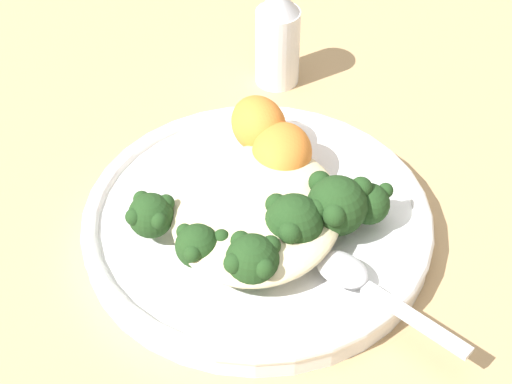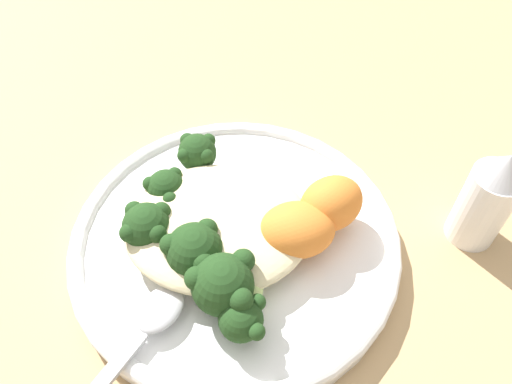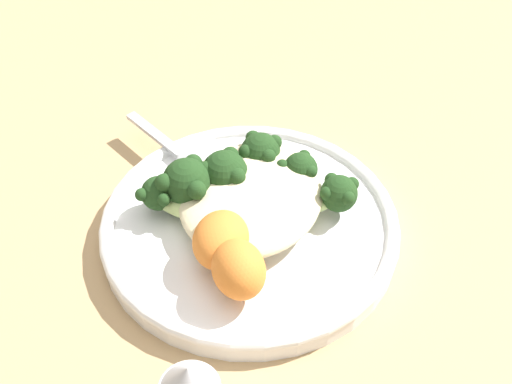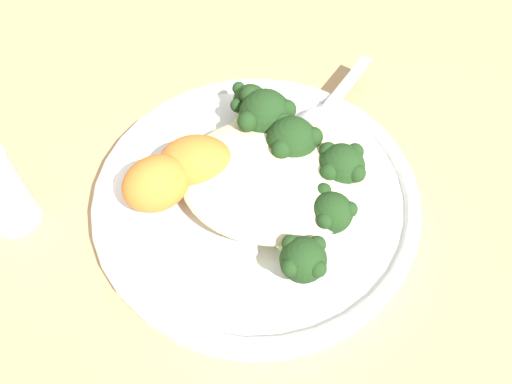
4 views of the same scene
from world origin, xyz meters
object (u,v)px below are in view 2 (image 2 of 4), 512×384
at_px(broccoli_stalk_4, 226,279).
at_px(broccoli_stalk_3, 201,249).
at_px(spoon, 147,326).
at_px(broccoli_stalk_5, 251,296).
at_px(broccoli_stalk_2, 171,228).
at_px(plate, 235,241).
at_px(broccoli_stalk_0, 212,171).
at_px(sweet_potato_chunk_1, 297,230).
at_px(broccoli_stalk_1, 188,199).
at_px(quinoa_mound, 218,225).
at_px(salt_shaker, 488,198).
at_px(sweet_potato_chunk_0, 331,204).

bearing_deg(broccoli_stalk_4, broccoli_stalk_3, -120.38).
bearing_deg(spoon, broccoli_stalk_5, 136.55).
height_order(broccoli_stalk_2, broccoli_stalk_3, broccoli_stalk_3).
xyz_separation_m(plate, broccoli_stalk_2, (-0.04, -0.01, 0.03)).
xyz_separation_m(broccoli_stalk_0, broccoli_stalk_2, (-0.02, -0.06, 0.00)).
distance_m(broccoli_stalk_2, broccoli_stalk_3, 0.03).
bearing_deg(sweet_potato_chunk_1, broccoli_stalk_1, 159.93).
bearing_deg(broccoli_stalk_4, sweet_potato_chunk_1, 153.11).
height_order(quinoa_mound, broccoli_stalk_3, broccoli_stalk_3).
xyz_separation_m(sweet_potato_chunk_1, salt_shaker, (0.14, 0.03, 0.00)).
relative_size(broccoli_stalk_0, broccoli_stalk_2, 1.03).
bearing_deg(spoon, broccoli_stalk_1, -158.61).
height_order(broccoli_stalk_3, broccoli_stalk_5, broccoli_stalk_3).
distance_m(broccoli_stalk_1, broccoli_stalk_2, 0.03).
bearing_deg(quinoa_mound, sweet_potato_chunk_0, 11.15).
bearing_deg(sweet_potato_chunk_0, broccoli_stalk_1, 176.10).
relative_size(quinoa_mound, spoon, 1.25).
bearing_deg(broccoli_stalk_3, plate, -161.01).
height_order(sweet_potato_chunk_0, salt_shaker, salt_shaker).
distance_m(quinoa_mound, broccoli_stalk_4, 0.05).
bearing_deg(broccoli_stalk_0, spoon, 129.52).
bearing_deg(quinoa_mound, broccoli_stalk_3, -109.52).
relative_size(broccoli_stalk_5, sweet_potato_chunk_1, 1.75).
distance_m(broccoli_stalk_3, sweet_potato_chunk_0, 0.10).
bearing_deg(broccoli_stalk_1, spoon, 104.45).
bearing_deg(broccoli_stalk_4, broccoli_stalk_0, -147.92).
bearing_deg(broccoli_stalk_5, broccoli_stalk_0, -159.04).
xyz_separation_m(broccoli_stalk_2, broccoli_stalk_4, (0.04, -0.04, 0.00)).
height_order(broccoli_stalk_2, spoon, broccoli_stalk_2).
height_order(quinoa_mound, broccoli_stalk_2, broccoli_stalk_2).
bearing_deg(broccoli_stalk_2, broccoli_stalk_5, 134.07).
xyz_separation_m(broccoli_stalk_1, salt_shaker, (0.22, 0.00, 0.01)).
bearing_deg(broccoli_stalk_2, sweet_potato_chunk_1, 174.05).
bearing_deg(broccoli_stalk_1, broccoli_stalk_3, 131.42).
bearing_deg(spoon, broccoli_stalk_0, -163.47).
bearing_deg(sweet_potato_chunk_0, broccoli_stalk_4, -138.25).
xyz_separation_m(broccoli_stalk_5, salt_shaker, (0.17, 0.08, 0.01)).
bearing_deg(salt_shaker, broccoli_stalk_4, -158.91).
relative_size(broccoli_stalk_0, broccoli_stalk_3, 1.33).
relative_size(broccoli_stalk_3, sweet_potato_chunk_0, 1.61).
distance_m(quinoa_mound, salt_shaker, 0.19).
bearing_deg(broccoli_stalk_5, plate, -163.46).
relative_size(broccoli_stalk_2, sweet_potato_chunk_0, 2.09).
xyz_separation_m(quinoa_mound, salt_shaker, (0.19, 0.02, 0.01)).
height_order(broccoli_stalk_4, broccoli_stalk_5, broccoli_stalk_4).
bearing_deg(broccoli_stalk_3, broccoli_stalk_2, -71.72).
distance_m(broccoli_stalk_2, spoon, 0.07).
bearing_deg(sweet_potato_chunk_1, quinoa_mound, 173.72).
relative_size(broccoli_stalk_0, broccoli_stalk_1, 0.99).
xyz_separation_m(broccoli_stalk_4, sweet_potato_chunk_1, (0.05, 0.04, -0.00)).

